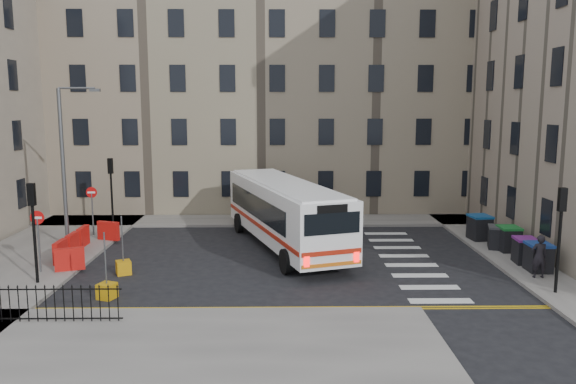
{
  "coord_description": "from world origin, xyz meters",
  "views": [
    {
      "loc": [
        -2.04,
        -26.23,
        7.34
      ],
      "look_at": [
        -1.67,
        1.61,
        3.0
      ],
      "focal_mm": 35.0,
      "sensor_mm": 36.0,
      "label": 1
    }
  ],
  "objects_px": {
    "bus": "(284,211)",
    "wheelie_bin_b": "(525,250)",
    "streetlamp": "(63,165)",
    "bollard_yellow": "(124,268)",
    "wheelie_bin_e": "(480,227)",
    "wheelie_bin_d": "(498,237)",
    "wheelie_bin_a": "(538,257)",
    "wheelie_bin_c": "(509,239)",
    "pedestrian": "(539,256)",
    "bollard_chevron": "(107,291)"
  },
  "relations": [
    {
      "from": "wheelie_bin_e",
      "to": "wheelie_bin_c",
      "type": "bearing_deg",
      "value": -83.14
    },
    {
      "from": "wheelie_bin_b",
      "to": "wheelie_bin_e",
      "type": "height_order",
      "value": "wheelie_bin_e"
    },
    {
      "from": "wheelie_bin_e",
      "to": "wheelie_bin_d",
      "type": "bearing_deg",
      "value": -90.33
    },
    {
      "from": "bus",
      "to": "wheelie_bin_b",
      "type": "relative_size",
      "value": 10.63
    },
    {
      "from": "wheelie_bin_c",
      "to": "wheelie_bin_e",
      "type": "xyz_separation_m",
      "value": [
        -0.6,
        2.42,
        0.05
      ]
    },
    {
      "from": "wheelie_bin_c",
      "to": "pedestrian",
      "type": "height_order",
      "value": "pedestrian"
    },
    {
      "from": "streetlamp",
      "to": "wheelie_bin_b",
      "type": "height_order",
      "value": "streetlamp"
    },
    {
      "from": "bus",
      "to": "wheelie_bin_b",
      "type": "xyz_separation_m",
      "value": [
        10.99,
        -3.56,
        -1.19
      ]
    },
    {
      "from": "wheelie_bin_b",
      "to": "wheelie_bin_c",
      "type": "bearing_deg",
      "value": 90.73
    },
    {
      "from": "streetlamp",
      "to": "bollard_yellow",
      "type": "bearing_deg",
      "value": -47.4
    },
    {
      "from": "wheelie_bin_e",
      "to": "bollard_chevron",
      "type": "height_order",
      "value": "wheelie_bin_e"
    },
    {
      "from": "wheelie_bin_d",
      "to": "pedestrian",
      "type": "bearing_deg",
      "value": -75.19
    },
    {
      "from": "wheelie_bin_b",
      "to": "wheelie_bin_e",
      "type": "relative_size",
      "value": 0.89
    },
    {
      "from": "wheelie_bin_a",
      "to": "wheelie_bin_d",
      "type": "bearing_deg",
      "value": 95.35
    },
    {
      "from": "streetlamp",
      "to": "wheelie_bin_a",
      "type": "distance_m",
      "value": 22.96
    },
    {
      "from": "wheelie_bin_d",
      "to": "wheelie_bin_e",
      "type": "height_order",
      "value": "wheelie_bin_e"
    },
    {
      "from": "bus",
      "to": "wheelie_bin_b",
      "type": "distance_m",
      "value": 11.61
    },
    {
      "from": "pedestrian",
      "to": "bollard_yellow",
      "type": "height_order",
      "value": "pedestrian"
    },
    {
      "from": "bollard_yellow",
      "to": "bus",
      "type": "bearing_deg",
      "value": 32.81
    },
    {
      "from": "bollard_chevron",
      "to": "bus",
      "type": "bearing_deg",
      "value": 48.26
    },
    {
      "from": "wheelie_bin_b",
      "to": "pedestrian",
      "type": "bearing_deg",
      "value": -95.03
    },
    {
      "from": "streetlamp",
      "to": "bollard_yellow",
      "type": "distance_m",
      "value": 7.25
    },
    {
      "from": "bus",
      "to": "bollard_yellow",
      "type": "height_order",
      "value": "bus"
    },
    {
      "from": "streetlamp",
      "to": "wheelie_bin_c",
      "type": "height_order",
      "value": "streetlamp"
    },
    {
      "from": "streetlamp",
      "to": "wheelie_bin_d",
      "type": "distance_m",
      "value": 22.21
    },
    {
      "from": "streetlamp",
      "to": "wheelie_bin_c",
      "type": "bearing_deg",
      "value": -3.25
    },
    {
      "from": "wheelie_bin_c",
      "to": "wheelie_bin_e",
      "type": "height_order",
      "value": "wheelie_bin_e"
    },
    {
      "from": "bus",
      "to": "pedestrian",
      "type": "xyz_separation_m",
      "value": [
        10.63,
        -5.73,
        -0.88
      ]
    },
    {
      "from": "wheelie_bin_a",
      "to": "bus",
      "type": "bearing_deg",
      "value": 157.59
    },
    {
      "from": "wheelie_bin_c",
      "to": "bollard_yellow",
      "type": "bearing_deg",
      "value": -170.92
    },
    {
      "from": "wheelie_bin_a",
      "to": "wheelie_bin_d",
      "type": "height_order",
      "value": "wheelie_bin_a"
    },
    {
      "from": "wheelie_bin_c",
      "to": "wheelie_bin_a",
      "type": "bearing_deg",
      "value": -92.13
    },
    {
      "from": "bus",
      "to": "streetlamp",
      "type": "bearing_deg",
      "value": 162.5
    },
    {
      "from": "bollard_yellow",
      "to": "wheelie_bin_b",
      "type": "bearing_deg",
      "value": 3.18
    },
    {
      "from": "wheelie_bin_d",
      "to": "bollard_yellow",
      "type": "distance_m",
      "value": 18.2
    },
    {
      "from": "streetlamp",
      "to": "wheelie_bin_c",
      "type": "distance_m",
      "value": 22.59
    },
    {
      "from": "wheelie_bin_d",
      "to": "bollard_chevron",
      "type": "relative_size",
      "value": 2.11
    },
    {
      "from": "wheelie_bin_d",
      "to": "pedestrian",
      "type": "height_order",
      "value": "pedestrian"
    },
    {
      "from": "streetlamp",
      "to": "wheelie_bin_a",
      "type": "bearing_deg",
      "value": -11.88
    },
    {
      "from": "wheelie_bin_a",
      "to": "wheelie_bin_e",
      "type": "xyz_separation_m",
      "value": [
        -0.52,
        5.82,
        0.04
      ]
    },
    {
      "from": "bus",
      "to": "wheelie_bin_b",
      "type": "bearing_deg",
      "value": -36.08
    },
    {
      "from": "bus",
      "to": "wheelie_bin_b",
      "type": "height_order",
      "value": "bus"
    },
    {
      "from": "wheelie_bin_b",
      "to": "wheelie_bin_c",
      "type": "distance_m",
      "value": 2.17
    },
    {
      "from": "wheelie_bin_a",
      "to": "wheelie_bin_e",
      "type": "bearing_deg",
      "value": 96.2
    },
    {
      "from": "streetlamp",
      "to": "bollard_chevron",
      "type": "distance_m",
      "value": 9.58
    },
    {
      "from": "wheelie_bin_d",
      "to": "bollard_yellow",
      "type": "xyz_separation_m",
      "value": [
        -17.83,
        -3.65,
        -0.44
      ]
    },
    {
      "from": "streetlamp",
      "to": "wheelie_bin_c",
      "type": "xyz_separation_m",
      "value": [
        22.27,
        -1.26,
        -3.57
      ]
    },
    {
      "from": "wheelie_bin_a",
      "to": "wheelie_bin_e",
      "type": "height_order",
      "value": "wheelie_bin_e"
    },
    {
      "from": "pedestrian",
      "to": "bollard_yellow",
      "type": "xyz_separation_m",
      "value": [
        -17.7,
        1.17,
        -0.76
      ]
    },
    {
      "from": "pedestrian",
      "to": "wheelie_bin_a",
      "type": "bearing_deg",
      "value": -113.51
    }
  ]
}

